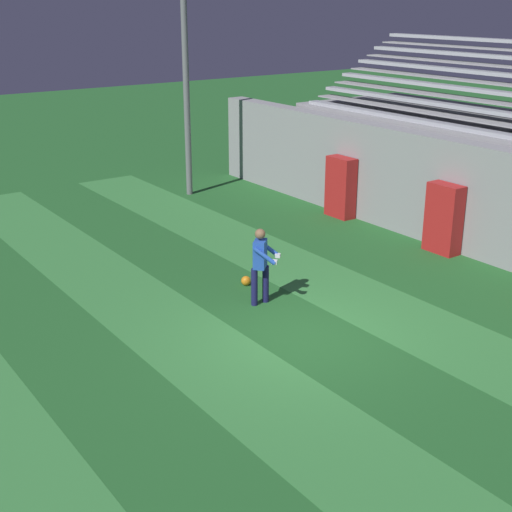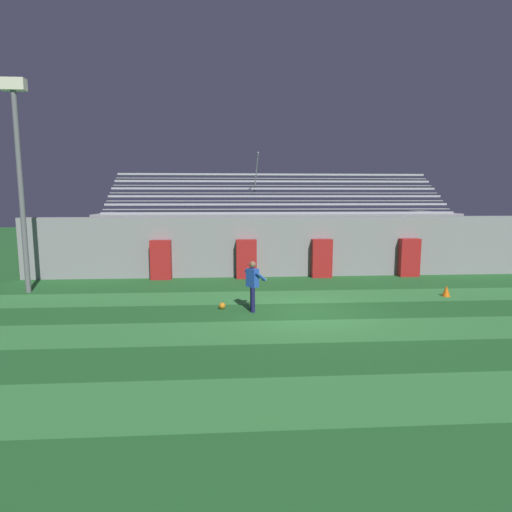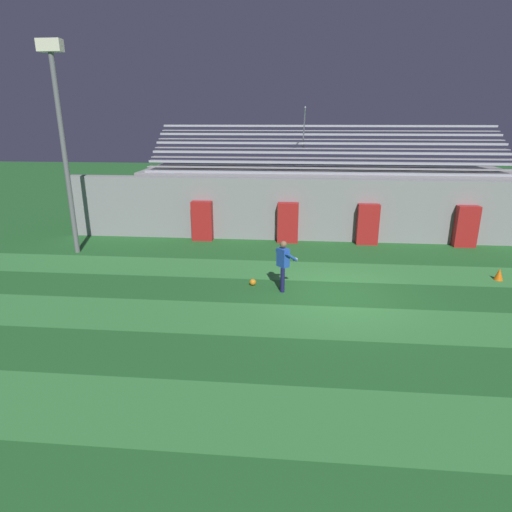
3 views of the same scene
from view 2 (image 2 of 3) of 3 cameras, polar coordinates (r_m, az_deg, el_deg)
ground_plane at (r=14.20m, az=6.92°, el=-7.44°), size 80.00×80.00×0.00m
turf_stripe_near at (r=8.73m, az=14.54°, el=-17.83°), size 28.00×2.04×0.01m
turf_stripe_mid at (r=12.40m, az=8.57°, el=-9.77°), size 28.00×2.04×0.01m
turf_stripe_far at (r=16.27m, az=5.51°, el=-5.41°), size 28.00×2.04×0.01m
back_wall at (r=20.25m, az=3.60°, el=1.28°), size 24.00×0.60×2.80m
padding_pillar_gate_left at (r=19.62m, az=-1.29°, el=-0.41°), size 0.92×0.44×1.79m
padding_pillar_gate_right at (r=20.08m, az=8.76°, el=-0.31°), size 0.92×0.44×1.79m
padding_pillar_far_left at (r=19.84m, az=-12.56°, el=-0.51°), size 0.92×0.44×1.79m
padding_pillar_far_right at (r=21.37m, az=19.75°, el=-0.19°), size 0.92×0.44×1.79m
bleacher_stand at (r=22.89m, az=2.75°, el=2.35°), size 18.00×4.75×5.83m
floodlight_pole at (r=18.84m, az=-29.08°, el=11.09°), size 0.90×0.36×8.08m
goalkeeper at (r=14.02m, az=-0.42°, el=-3.57°), size 0.74×0.74×1.67m
soccer_ball at (r=14.50m, az=-4.53°, el=-6.63°), size 0.22×0.22×0.22m
traffic_cone at (r=17.73m, az=24.04°, el=-4.28°), size 0.30×0.30×0.42m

